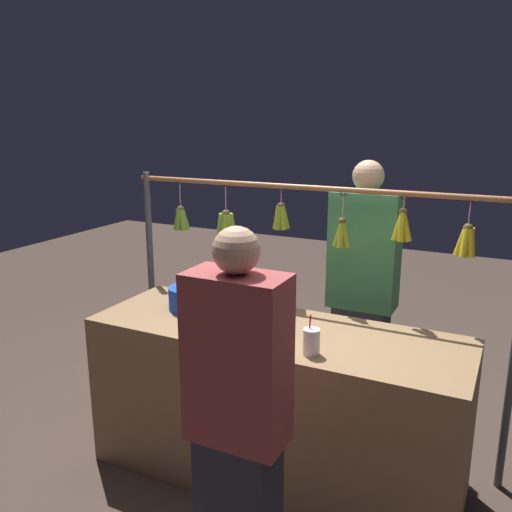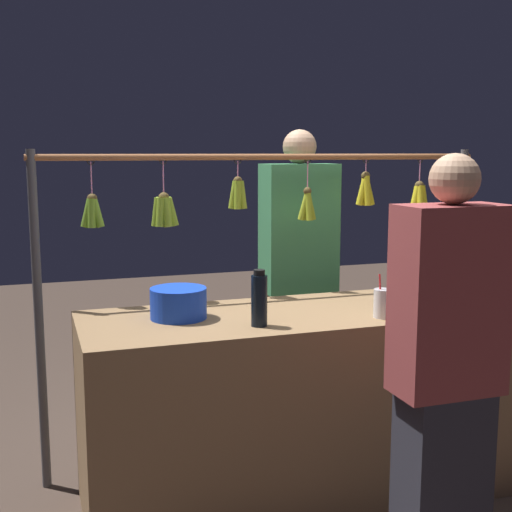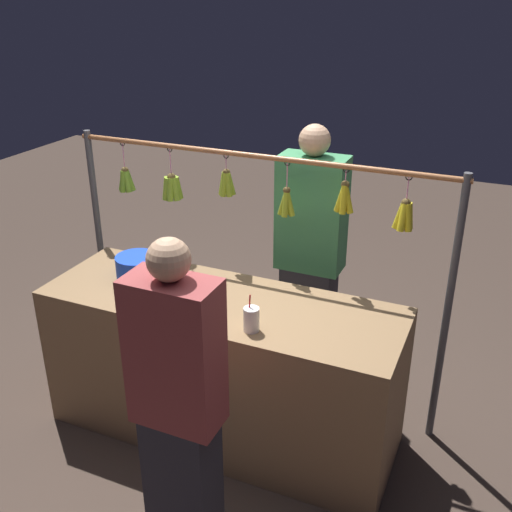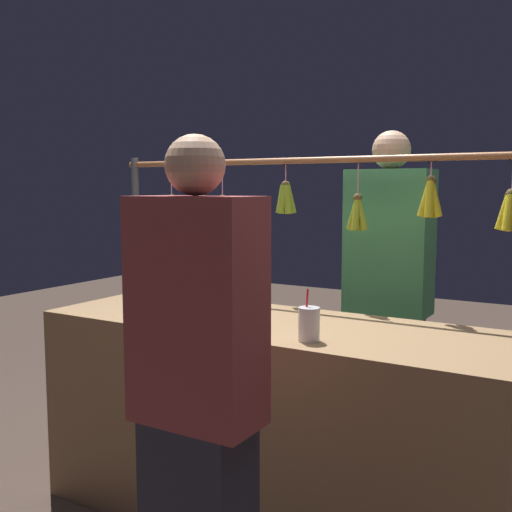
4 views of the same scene
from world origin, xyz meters
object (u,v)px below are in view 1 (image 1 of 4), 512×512
blue_bucket (190,298)px  vendor_person (362,301)px  water_bottle (212,311)px  drink_cup (311,342)px  customer_person (238,431)px

blue_bucket → vendor_person: vendor_person is taller
water_bottle → vendor_person: (-0.56, -0.94, -0.15)m
water_bottle → vendor_person: vendor_person is taller
blue_bucket → drink_cup: size_ratio=1.28×
blue_bucket → drink_cup: bearing=162.4°
water_bottle → drink_cup: (-0.58, 0.03, -0.05)m
water_bottle → customer_person: 0.85m
drink_cup → vendor_person: bearing=-89.0°
vendor_person → customer_person: size_ratio=1.08×
water_bottle → blue_bucket: (0.30, -0.25, -0.05)m
water_bottle → vendor_person: size_ratio=0.14×
drink_cup → blue_bucket: bearing=-17.6°
drink_cup → customer_person: customer_person is taller
blue_bucket → customer_person: (-0.80, 0.89, -0.17)m
vendor_person → customer_person: bearing=87.8°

